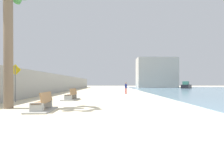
% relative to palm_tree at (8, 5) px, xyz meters
% --- Properties ---
extents(ground_plane, '(120.00, 120.00, 0.00)m').
position_rel_palm_tree_xyz_m(ground_plane, '(5.23, 15.94, -5.89)').
color(ground_plane, beige).
extents(seawall, '(0.80, 64.00, 2.72)m').
position_rel_palm_tree_xyz_m(seawall, '(-2.27, 15.94, -4.53)').
color(seawall, '#9E9E99').
rests_on(seawall, ground).
extents(palm_tree, '(2.69, 2.72, 7.88)m').
position_rel_palm_tree_xyz_m(palm_tree, '(0.00, 0.00, 0.00)').
color(palm_tree, '#7A6651').
rests_on(palm_tree, ground).
extents(bench_near, '(1.17, 2.13, 0.98)m').
position_rel_palm_tree_xyz_m(bench_near, '(2.31, -0.92, -5.66)').
color(bench_near, '#9E9E99').
rests_on(bench_near, ground).
extents(bench_far, '(1.29, 2.19, 0.98)m').
position_rel_palm_tree_xyz_m(bench_far, '(2.49, 4.91, -5.66)').
color(bench_far, '#9E9E99').
rests_on(bench_far, ground).
extents(person_walking, '(0.33, 0.46, 1.54)m').
position_rel_palm_tree_xyz_m(person_walking, '(7.92, 12.94, -5.01)').
color(person_walking, '#B22D33').
rests_on(person_walking, ground).
extents(boat_outer, '(4.24, 5.09, 1.81)m').
position_rel_palm_tree_xyz_m(boat_outer, '(25.88, 35.56, -5.18)').
color(boat_outer, black).
rests_on(boat_outer, water_bay).
extents(pedestrian_sign, '(0.85, 0.08, 2.86)m').
position_rel_palm_tree_xyz_m(pedestrian_sign, '(-1.34, 3.24, -4.11)').
color(pedestrian_sign, slate).
rests_on(pedestrian_sign, ground).
extents(harbor_building, '(12.00, 6.00, 9.12)m').
position_rel_palm_tree_xyz_m(harbor_building, '(20.18, 43.94, -1.33)').
color(harbor_building, '#ADAAA3').
rests_on(harbor_building, ground).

